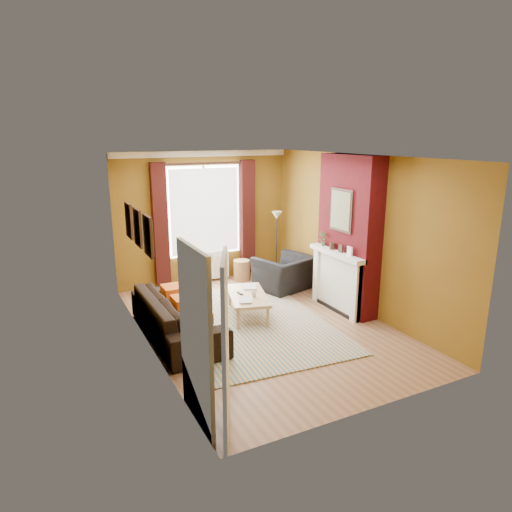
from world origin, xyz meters
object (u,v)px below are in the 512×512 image
armchair (285,273)px  coffee_table (248,297)px  wicker_stool (242,270)px  sofa (177,316)px  floor_lamp (277,226)px

armchair → coffee_table: armchair is taller
armchair → wicker_stool: bearing=-79.1°
sofa → armchair: (2.67, 1.20, 0.01)m
sofa → coffee_table: size_ratio=1.71×
armchair → floor_lamp: (0.18, 0.68, 0.85)m
coffee_table → floor_lamp: size_ratio=0.90×
wicker_stool → armchair: bearing=-61.7°
sofa → armchair: armchair is taller
sofa → coffee_table: 1.38m
sofa → wicker_stool: (2.14, 2.18, -0.12)m
armchair → coffee_table: bearing=19.0°
armchair → floor_lamp: bearing=-122.1°
armchair → coffee_table: size_ratio=0.79×
armchair → sofa: bearing=6.9°
floor_lamp → armchair: bearing=-104.7°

